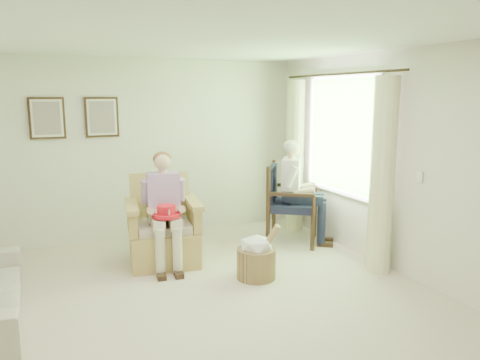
{
  "coord_description": "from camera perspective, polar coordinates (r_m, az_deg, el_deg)",
  "views": [
    {
      "loc": [
        -1.41,
        -3.97,
        2.09
      ],
      "look_at": [
        0.94,
        1.18,
        1.05
      ],
      "focal_mm": 35.0,
      "sensor_mm": 36.0,
      "label": 1
    }
  ],
  "objects": [
    {
      "name": "person_dark",
      "position": [
        6.54,
        6.85,
        -0.52
      ],
      "size": [
        0.4,
        0.62,
        1.44
      ],
      "rotation": [
        0.0,
        0.0,
        0.95
      ],
      "color": "#171A33",
      "rests_on": "ground"
    },
    {
      "name": "hatbox",
      "position": [
        5.43,
        2.02,
        -9.31
      ],
      "size": [
        0.59,
        0.59,
        0.66
      ],
      "color": "tan",
      "rests_on": "ground"
    },
    {
      "name": "framed_print_left",
      "position": [
        6.7,
        -22.47,
        6.98
      ],
      "size": [
        0.45,
        0.05,
        0.55
      ],
      "color": "#382114",
      "rests_on": "back_wall"
    },
    {
      "name": "window",
      "position": [
        6.48,
        12.32,
        5.71
      ],
      "size": [
        0.13,
        2.5,
        1.63
      ],
      "color": "#2D6B23",
      "rests_on": "right_wall"
    },
    {
      "name": "front_wall",
      "position": [
        2.02,
        23.12,
        -13.46
      ],
      "size": [
        5.0,
        0.04,
        2.6
      ],
      "primitive_type": "cube",
      "color": "silver",
      "rests_on": "ground"
    },
    {
      "name": "ceiling",
      "position": [
        4.24,
        -5.21,
        17.27
      ],
      "size": [
        5.0,
        5.5,
        0.02
      ],
      "primitive_type": "cube",
      "color": "white",
      "rests_on": "back_wall"
    },
    {
      "name": "floor",
      "position": [
        4.7,
        -4.67,
        -16.01
      ],
      "size": [
        5.5,
        5.5,
        0.0
      ],
      "primitive_type": "plane",
      "color": "beige",
      "rests_on": "ground"
    },
    {
      "name": "curtain_right",
      "position": [
        7.26,
        6.71,
        2.91
      ],
      "size": [
        0.34,
        0.34,
        2.3
      ],
      "primitive_type": "cylinder",
      "color": "beige",
      "rests_on": "ground"
    },
    {
      "name": "back_wall",
      "position": [
        6.91,
        -12.64,
        3.6
      ],
      "size": [
        5.0,
        0.04,
        2.6
      ],
      "primitive_type": "cube",
      "color": "silver",
      "rests_on": "ground"
    },
    {
      "name": "wicker_armchair",
      "position": [
        6.0,
        -9.38,
        -6.62
      ],
      "size": [
        0.86,
        0.85,
        1.09
      ],
      "rotation": [
        0.0,
        0.0,
        -0.16
      ],
      "color": "tan",
      "rests_on": "ground"
    },
    {
      "name": "right_wall",
      "position": [
        5.63,
        19.81,
        1.72
      ],
      "size": [
        0.04,
        5.5,
        2.6
      ],
      "primitive_type": "cube",
      "color": "silver",
      "rests_on": "ground"
    },
    {
      "name": "curtain_left",
      "position": [
        5.69,
        16.96,
        0.45
      ],
      "size": [
        0.34,
        0.34,
        2.3
      ],
      "primitive_type": "cylinder",
      "color": "beige",
      "rests_on": "ground"
    },
    {
      "name": "framed_print_right",
      "position": [
        6.76,
        -16.49,
        7.36
      ],
      "size": [
        0.45,
        0.05,
        0.55
      ],
      "color": "#382114",
      "rests_on": "back_wall"
    },
    {
      "name": "wood_armchair",
      "position": [
        6.75,
        6.01,
        -2.37
      ],
      "size": [
        0.71,
        0.67,
        1.1
      ],
      "rotation": [
        0.0,
        0.0,
        0.95
      ],
      "color": "black",
      "rests_on": "ground"
    },
    {
      "name": "red_hat",
      "position": [
        5.57,
        -8.97,
        -3.92
      ],
      "size": [
        0.33,
        0.33,
        0.14
      ],
      "color": "red",
      "rests_on": "person_wicker"
    },
    {
      "name": "person_wicker",
      "position": [
        5.74,
        -9.13,
        -2.59
      ],
      "size": [
        0.4,
        0.63,
        1.38
      ],
      "rotation": [
        0.0,
        0.0,
        -0.16
      ],
      "color": "beige",
      "rests_on": "ground"
    }
  ]
}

